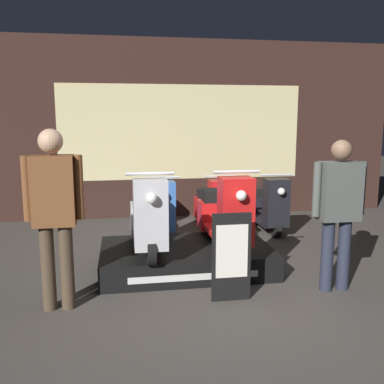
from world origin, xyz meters
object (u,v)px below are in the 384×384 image
at_px(scooter_display_right, 224,215).
at_px(scooter_backrow_0, 160,210).
at_px(person_right_browsing, 338,204).
at_px(scooter_backrow_2, 265,206).
at_px(scooter_backrow_1, 213,208).
at_px(person_left_browsing, 54,207).
at_px(price_sign_board, 231,257).
at_px(scooter_display_left, 148,218).

distance_m(scooter_display_right, scooter_backrow_0, 1.89).
xyz_separation_m(scooter_backrow_0, person_right_browsing, (1.62, -2.58, 0.55)).
distance_m(scooter_display_right, scooter_backrow_2, 2.11).
relative_size(scooter_backrow_1, person_right_browsing, 1.00).
relative_size(scooter_backrow_2, person_left_browsing, 0.93).
bearing_deg(scooter_backrow_1, scooter_display_right, -98.23).
xyz_separation_m(scooter_backrow_0, price_sign_board, (0.47, -2.66, 0.07)).
distance_m(scooter_backrow_0, scooter_backrow_1, 0.86).
height_order(scooter_display_left, scooter_backrow_2, scooter_display_left).
distance_m(scooter_backrow_1, scooter_backrow_2, 0.86).
relative_size(scooter_backrow_0, person_right_browsing, 1.00).
relative_size(scooter_display_right, scooter_backrow_1, 1.00).
xyz_separation_m(scooter_display_left, scooter_backrow_1, (1.16, 1.77, -0.29)).
xyz_separation_m(scooter_display_left, person_left_browsing, (-0.91, -0.81, 0.33)).
bearing_deg(scooter_backrow_1, person_right_browsing, -73.63).
distance_m(scooter_display_right, price_sign_board, 0.93).
bearing_deg(scooter_display_left, scooter_backrow_2, 41.09).
xyz_separation_m(scooter_backrow_1, person_right_browsing, (0.76, -2.58, 0.55)).
bearing_deg(scooter_display_right, scooter_backrow_1, 81.77).
xyz_separation_m(scooter_display_right, scooter_backrow_0, (-0.61, 1.77, -0.29)).
distance_m(scooter_display_right, person_left_browsing, 2.01).
bearing_deg(price_sign_board, scooter_display_right, 81.05).
height_order(scooter_display_left, scooter_display_right, same).
height_order(person_right_browsing, price_sign_board, person_right_browsing).
distance_m(person_left_browsing, person_right_browsing, 2.83).
distance_m(person_right_browsing, price_sign_board, 1.25).
bearing_deg(scooter_backrow_2, person_right_browsing, -92.34).
height_order(scooter_display_left, person_left_browsing, person_left_browsing).
bearing_deg(person_left_browsing, scooter_backrow_1, 51.27).
distance_m(scooter_backrow_1, person_left_browsing, 3.36).
height_order(scooter_display_right, scooter_backrow_1, scooter_display_right).
bearing_deg(person_left_browsing, price_sign_board, -2.88).
relative_size(person_left_browsing, person_right_browsing, 1.08).
bearing_deg(scooter_display_right, person_right_browsing, -38.74).
xyz_separation_m(scooter_display_right, price_sign_board, (-0.14, -0.90, -0.21)).
relative_size(scooter_backrow_0, person_left_browsing, 0.93).
distance_m(person_left_browsing, price_sign_board, 1.76).
height_order(scooter_display_right, price_sign_board, scooter_display_right).
xyz_separation_m(scooter_backrow_2, person_left_browsing, (-2.93, -2.58, 0.62)).
bearing_deg(scooter_backrow_1, scooter_backrow_0, 180.00).
height_order(scooter_display_left, scooter_backrow_1, scooter_display_left).
height_order(scooter_backrow_0, scooter_backrow_2, same).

